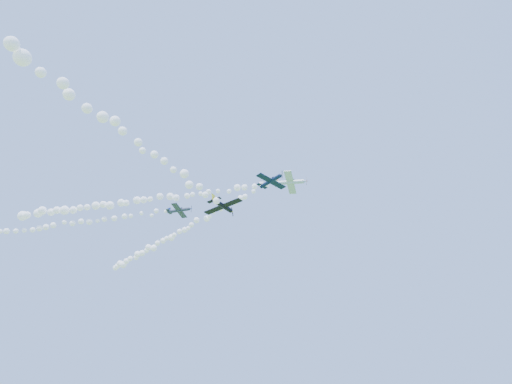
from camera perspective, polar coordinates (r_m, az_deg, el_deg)
The scene contains 8 objects.
plane_white at distance 99.01m, azimuth 4.58°, elevation 1.32°, with size 8.06×8.40×2.83m.
smoke_trail_white at distance 110.07m, azimuth -15.30°, elevation -1.09°, with size 68.14×22.74×3.32m, color white, non-canonical shape.
plane_navy at distance 88.20m, azimuth 2.03°, elevation 1.49°, with size 6.83×7.22×1.93m.
smoke_trail_navy at distance 116.28m, azimuth -11.09°, elevation -5.75°, with size 69.24×25.13×2.72m, color white, non-canonical shape.
plane_grey at distance 104.89m, azimuth -10.20°, elevation -2.41°, with size 6.59×6.96×1.84m.
smoke_trail_grey at distance 126.63m, azimuth -27.72°, elevation -4.32°, with size 75.92×23.56×3.02m, color white, non-canonical shape.
plane_black at distance 75.51m, azimuth -4.43°, elevation -1.85°, with size 7.19×7.01×1.93m.
smoke_trail_black at distance 53.61m, azimuth -25.67°, elevation 13.49°, with size 5.31×68.00×2.83m, color white, non-canonical shape.
Camera 1 is at (42.70, -79.62, 2.85)m, focal length 30.00 mm.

